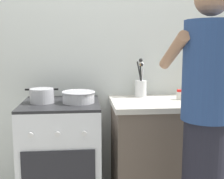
{
  "coord_description": "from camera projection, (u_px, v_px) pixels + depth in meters",
  "views": [
    {
      "loc": [
        -0.17,
        -2.09,
        1.33
      ],
      "look_at": [
        0.05,
        0.12,
        1.0
      ],
      "focal_mm": 46.54,
      "sensor_mm": 36.0,
      "label": 1
    }
  ],
  "objects": [
    {
      "name": "back_wall",
      "position": [
        125.0,
        55.0,
        2.6
      ],
      "size": [
        3.2,
        0.1,
        2.5
      ],
      "color": "silver",
      "rests_on": "ground"
    },
    {
      "name": "spice_bottle",
      "position": [
        179.0,
        95.0,
        2.37
      ],
      "size": [
        0.04,
        0.04,
        0.08
      ],
      "color": "silver",
      "rests_on": "countertop"
    },
    {
      "name": "mixing_bowl",
      "position": [
        78.0,
        96.0,
        2.24
      ],
      "size": [
        0.26,
        0.26,
        0.09
      ],
      "color": "#B7B7BC",
      "rests_on": "stove_range"
    },
    {
      "name": "person",
      "position": [
        206.0,
        126.0,
        1.73
      ],
      "size": [
        0.41,
        0.5,
        1.7
      ],
      "color": "black",
      "rests_on": "ground"
    },
    {
      "name": "oil_bottle",
      "position": [
        197.0,
        88.0,
        2.37
      ],
      "size": [
        0.07,
        0.07,
        0.23
      ],
      "color": "gold",
      "rests_on": "countertop"
    },
    {
      "name": "countertop",
      "position": [
        172.0,
        153.0,
        2.41
      ],
      "size": [
        1.0,
        0.6,
        0.9
      ],
      "color": "brown",
      "rests_on": "ground"
    },
    {
      "name": "pot",
      "position": [
        42.0,
        96.0,
        2.23
      ],
      "size": [
        0.25,
        0.18,
        0.11
      ],
      "color": "#B2B2B7",
      "rests_on": "stove_range"
    },
    {
      "name": "stove_range",
      "position": [
        62.0,
        158.0,
        2.32
      ],
      "size": [
        0.6,
        0.62,
        0.9
      ],
      "color": "silver",
      "rests_on": "ground"
    },
    {
      "name": "utensil_crock",
      "position": [
        141.0,
        85.0,
        2.5
      ],
      "size": [
        0.1,
        0.1,
        0.33
      ],
      "color": "silver",
      "rests_on": "countertop"
    }
  ]
}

